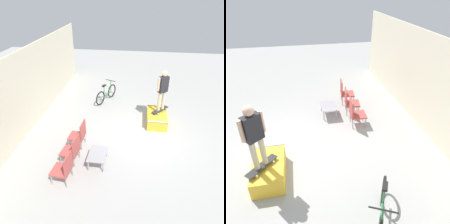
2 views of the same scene
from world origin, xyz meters
TOP-DOWN VIEW (x-y plane):
  - ground_plane at (0.00, 0.00)m, footprint 24.00×24.00m
  - house_wall_back at (0.00, 4.37)m, footprint 12.00×0.06m
  - skate_ramp_box at (0.87, -0.49)m, footprint 1.34×0.76m
  - skateboard_on_ramp at (1.02, -0.60)m, footprint 0.77×0.71m
  - person_skater at (1.02, -0.60)m, footprint 0.40×0.46m
  - coffee_table at (-1.77, 1.42)m, footprint 0.78×0.55m
  - patio_chair_left at (-2.59, 2.20)m, footprint 0.57×0.57m
  - patio_chair_center at (-1.79, 2.20)m, footprint 0.58×0.58m
  - patio_chair_right at (-0.97, 2.20)m, footprint 0.55×0.55m
  - bicycle at (2.54, 1.83)m, footprint 1.52×0.78m

SIDE VIEW (x-z plane):
  - ground_plane at x=0.00m, z-range 0.00..0.00m
  - skate_ramp_box at x=0.87m, z-range -0.01..0.46m
  - coffee_table at x=-1.77m, z-range 0.15..0.54m
  - bicycle at x=2.54m, z-range -0.11..0.82m
  - patio_chair_left at x=-2.59m, z-range 0.02..0.98m
  - patio_chair_center at x=-1.79m, z-range 0.02..0.98m
  - patio_chair_right at x=-0.97m, z-range 0.02..0.98m
  - skateboard_on_ramp at x=1.02m, z-range 0.50..0.57m
  - person_skater at x=1.02m, z-range 0.68..2.30m
  - house_wall_back at x=0.00m, z-range 0.00..3.00m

